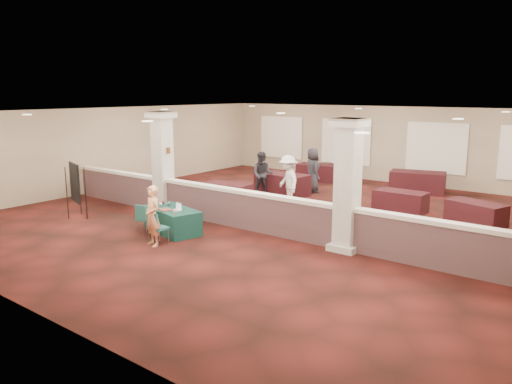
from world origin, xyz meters
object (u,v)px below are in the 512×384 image
Objects in this scene: near_table at (173,220)px; far_table_back_center at (417,182)px; far_table_back_left at (318,172)px; far_table_front_center at (282,184)px; far_table_front_left at (227,193)px; far_table_back_right at (400,201)px; attendee_a at (263,175)px; attendee_d at (312,170)px; woman at (153,216)px; conf_chair_main at (156,226)px; far_table_front_right at (476,213)px; easel_board at (75,183)px; attendee_b at (288,181)px; conf_chair_side at (144,217)px.

far_table_back_center reaches higher than near_table.
far_table_front_center is at bearing -81.76° from far_table_back_left.
far_table_front_left is 5.82m from far_table_back_right.
far_table_back_left is (-1.00, 9.45, 0.02)m from near_table.
attendee_d reaches higher than attendee_a.
attendee_a is at bearing 74.23° from far_table_front_left.
far_table_back_center is at bearing 84.92° from near_table.
near_table is 0.88× the size of far_table_front_center.
near_table is 1.07× the size of far_table_back_right.
woman is 0.87× the size of far_table_back_left.
far_table_front_left is 0.95× the size of far_table_back_left.
far_table_back_left is (-1.50, 10.48, -0.14)m from conf_chair_main.
far_table_front_center is 1.16× the size of attendee_d.
far_table_front_right is 6.37m from attendee_d.
far_table_front_right is at bearing -25.14° from far_table_back_left.
easel_board is 5.04m from far_table_front_left.
woman is 0.89× the size of attendee_b.
conf_chair_main is at bearing -30.51° from conf_chair_side.
attendee_d is at bearing 79.44° from conf_chair_side.
woman is (0.99, -0.54, 0.28)m from conf_chair_side.
far_table_back_center is (-3.01, 3.50, 0.08)m from far_table_front_right.
far_table_back_right is (3.50, 7.23, -0.16)m from conf_chair_main.
conf_chair_main is 0.48× the size of far_table_back_left.
far_table_front_center is at bearing 70.11° from far_table_front_left.
easel_board is 1.02× the size of attendee_a.
easel_board is at bearing -154.88° from near_table.
woman is at bearing -82.01° from far_table_front_center.
conf_chair_main is at bearing -81.86° from far_table_back_left.
conf_chair_main is 0.50× the size of far_table_front_left.
far_table_front_left is at bearing -155.52° from far_table_back_right.
far_table_back_left is at bearing 86.96° from far_table_front_left.
attendee_d is at bearing 93.68° from conf_chair_main.
woman is at bearing -59.86° from attendee_b.
near_table is at bearing -71.04° from far_table_front_left.
attendee_d reaches higher than far_table_back_right.
far_table_front_left is 3.67m from attendee_d.
attendee_d is at bearing -64.38° from far_table_back_left.
attendee_a is at bearing 87.70° from conf_chair_side.
far_table_front_left is (-0.81, 4.37, -0.15)m from conf_chair_side.
far_table_front_center is 4.50m from far_table_back_right.
woman is (0.00, -0.09, 0.27)m from conf_chair_main.
far_table_back_center is at bearing 50.83° from far_table_front_left.
conf_chair_side is at bearing -70.77° from attendee_b.
far_table_front_right is at bearing 16.12° from far_table_front_left.
far_table_front_left reaches higher than far_table_back_right.
woman reaches higher than far_table_back_right.
far_table_front_right is at bearing 37.77° from conf_chair_side.
attendee_b reaches higher than far_table_front_right.
far_table_back_left is 0.88× the size of far_table_back_center.
conf_chair_main is 0.55× the size of woman.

